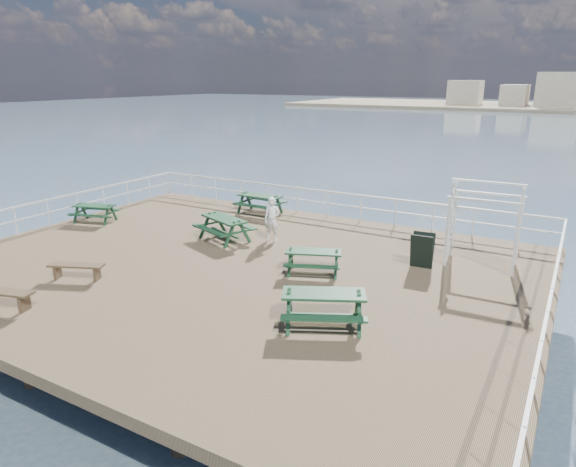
{
  "coord_description": "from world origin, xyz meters",
  "views": [
    {
      "loc": [
        8.99,
        -12.21,
        5.64
      ],
      "look_at": [
        1.6,
        0.68,
        1.1
      ],
      "focal_mm": 32.0,
      "sensor_mm": 36.0,
      "label": 1
    }
  ],
  "objects_px": {
    "picnic_table_a": "(94,210)",
    "picnic_table_d": "(224,224)",
    "picnic_table_b": "(260,200)",
    "flat_bench_far": "(2,295)",
    "trellis_arbor": "(483,229)",
    "picnic_table_e": "(324,302)",
    "flat_bench_near": "(77,268)",
    "person": "(272,219)",
    "picnic_table_c": "(313,257)"
  },
  "relations": [
    {
      "from": "picnic_table_e",
      "to": "flat_bench_near",
      "type": "xyz_separation_m",
      "value": [
        -7.48,
        -0.96,
        -0.26
      ]
    },
    {
      "from": "picnic_table_d",
      "to": "person",
      "type": "relative_size",
      "value": 1.48
    },
    {
      "from": "flat_bench_far",
      "to": "trellis_arbor",
      "type": "xyz_separation_m",
      "value": [
        9.93,
        9.33,
        0.81
      ]
    },
    {
      "from": "picnic_table_a",
      "to": "picnic_table_e",
      "type": "relative_size",
      "value": 0.79
    },
    {
      "from": "picnic_table_d",
      "to": "flat_bench_near",
      "type": "xyz_separation_m",
      "value": [
        -1.44,
        -5.2,
        -0.26
      ]
    },
    {
      "from": "picnic_table_c",
      "to": "picnic_table_d",
      "type": "distance_m",
      "value": 4.49
    },
    {
      "from": "picnic_table_c",
      "to": "picnic_table_e",
      "type": "bearing_deg",
      "value": -80.82
    },
    {
      "from": "picnic_table_b",
      "to": "person",
      "type": "xyz_separation_m",
      "value": [
        2.48,
        -3.03,
        0.2
      ]
    },
    {
      "from": "picnic_table_e",
      "to": "person",
      "type": "height_order",
      "value": "person"
    },
    {
      "from": "flat_bench_far",
      "to": "trellis_arbor",
      "type": "distance_m",
      "value": 13.65
    },
    {
      "from": "picnic_table_b",
      "to": "picnic_table_d",
      "type": "xyz_separation_m",
      "value": [
        0.93,
        -3.8,
        0.01
      ]
    },
    {
      "from": "trellis_arbor",
      "to": "picnic_table_e",
      "type": "bearing_deg",
      "value": -113.94
    },
    {
      "from": "picnic_table_d",
      "to": "picnic_table_e",
      "type": "height_order",
      "value": "picnic_table_e"
    },
    {
      "from": "person",
      "to": "picnic_table_c",
      "type": "bearing_deg",
      "value": -52.14
    },
    {
      "from": "picnic_table_b",
      "to": "picnic_table_c",
      "type": "relative_size",
      "value": 0.93
    },
    {
      "from": "picnic_table_d",
      "to": "flat_bench_near",
      "type": "height_order",
      "value": "picnic_table_d"
    },
    {
      "from": "picnic_table_a",
      "to": "picnic_table_d",
      "type": "bearing_deg",
      "value": -10.95
    },
    {
      "from": "picnic_table_a",
      "to": "person",
      "type": "bearing_deg",
      "value": -6.54
    },
    {
      "from": "flat_bench_near",
      "to": "picnic_table_e",
      "type": "bearing_deg",
      "value": -16.62
    },
    {
      "from": "flat_bench_far",
      "to": "picnic_table_c",
      "type": "bearing_deg",
      "value": 30.58
    },
    {
      "from": "picnic_table_a",
      "to": "flat_bench_far",
      "type": "relative_size",
      "value": 1.1
    },
    {
      "from": "picnic_table_d",
      "to": "trellis_arbor",
      "type": "height_order",
      "value": "trellis_arbor"
    },
    {
      "from": "picnic_table_b",
      "to": "person",
      "type": "relative_size",
      "value": 1.19
    },
    {
      "from": "picnic_table_b",
      "to": "picnic_table_e",
      "type": "height_order",
      "value": "picnic_table_e"
    },
    {
      "from": "picnic_table_b",
      "to": "picnic_table_e",
      "type": "xyz_separation_m",
      "value": [
        6.97,
        -8.04,
        0.02
      ]
    },
    {
      "from": "picnic_table_a",
      "to": "picnic_table_d",
      "type": "distance_m",
      "value": 6.04
    },
    {
      "from": "picnic_table_d",
      "to": "flat_bench_far",
      "type": "height_order",
      "value": "picnic_table_d"
    },
    {
      "from": "person",
      "to": "picnic_table_e",
      "type": "bearing_deg",
      "value": -62.63
    },
    {
      "from": "picnic_table_e",
      "to": "flat_bench_far",
      "type": "xyz_separation_m",
      "value": [
        -7.47,
        -3.22,
        -0.24
      ]
    },
    {
      "from": "flat_bench_near",
      "to": "person",
      "type": "height_order",
      "value": "person"
    },
    {
      "from": "picnic_table_b",
      "to": "picnic_table_d",
      "type": "height_order",
      "value": "picnic_table_d"
    },
    {
      "from": "flat_bench_far",
      "to": "person",
      "type": "height_order",
      "value": "person"
    },
    {
      "from": "picnic_table_c",
      "to": "picnic_table_d",
      "type": "relative_size",
      "value": 0.86
    },
    {
      "from": "picnic_table_d",
      "to": "person",
      "type": "distance_m",
      "value": 1.73
    },
    {
      "from": "picnic_table_e",
      "to": "trellis_arbor",
      "type": "distance_m",
      "value": 6.61
    },
    {
      "from": "flat_bench_near",
      "to": "trellis_arbor",
      "type": "distance_m",
      "value": 12.22
    },
    {
      "from": "flat_bench_near",
      "to": "flat_bench_far",
      "type": "bearing_deg",
      "value": -113.78
    },
    {
      "from": "picnic_table_d",
      "to": "flat_bench_near",
      "type": "distance_m",
      "value": 5.4
    },
    {
      "from": "picnic_table_c",
      "to": "flat_bench_far",
      "type": "height_order",
      "value": "picnic_table_c"
    },
    {
      "from": "picnic_table_a",
      "to": "person",
      "type": "xyz_separation_m",
      "value": [
        7.55,
        1.44,
        0.29
      ]
    },
    {
      "from": "picnic_table_c",
      "to": "flat_bench_near",
      "type": "height_order",
      "value": "picnic_table_c"
    },
    {
      "from": "picnic_table_b",
      "to": "flat_bench_far",
      "type": "distance_m",
      "value": 11.28
    },
    {
      "from": "flat_bench_near",
      "to": "flat_bench_far",
      "type": "relative_size",
      "value": 0.92
    },
    {
      "from": "trellis_arbor",
      "to": "flat_bench_far",
      "type": "bearing_deg",
      "value": -138.82
    },
    {
      "from": "picnic_table_b",
      "to": "picnic_table_c",
      "type": "distance_m",
      "value": 7.32
    },
    {
      "from": "trellis_arbor",
      "to": "person",
      "type": "relative_size",
      "value": 1.68
    },
    {
      "from": "picnic_table_b",
      "to": "picnic_table_d",
      "type": "distance_m",
      "value": 3.91
    },
    {
      "from": "picnic_table_a",
      "to": "picnic_table_b",
      "type": "bearing_deg",
      "value": 24.08
    },
    {
      "from": "picnic_table_a",
      "to": "picnic_table_d",
      "type": "xyz_separation_m",
      "value": [
        6.01,
        0.67,
        0.09
      ]
    },
    {
      "from": "flat_bench_near",
      "to": "flat_bench_far",
      "type": "height_order",
      "value": "flat_bench_far"
    }
  ]
}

